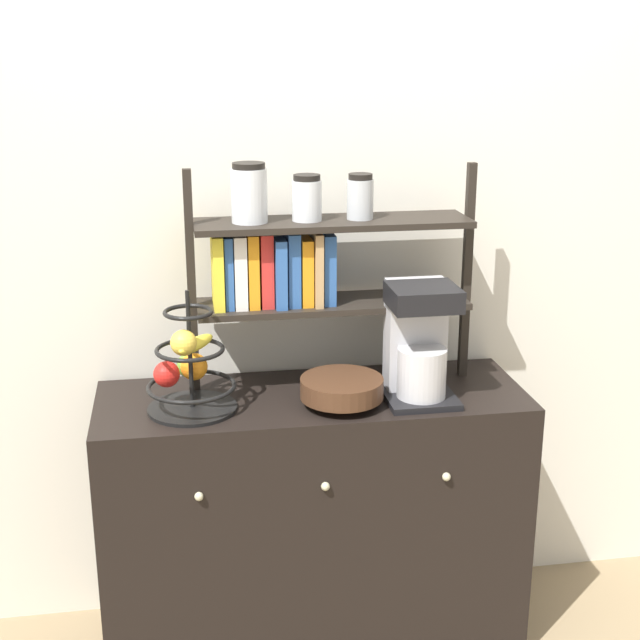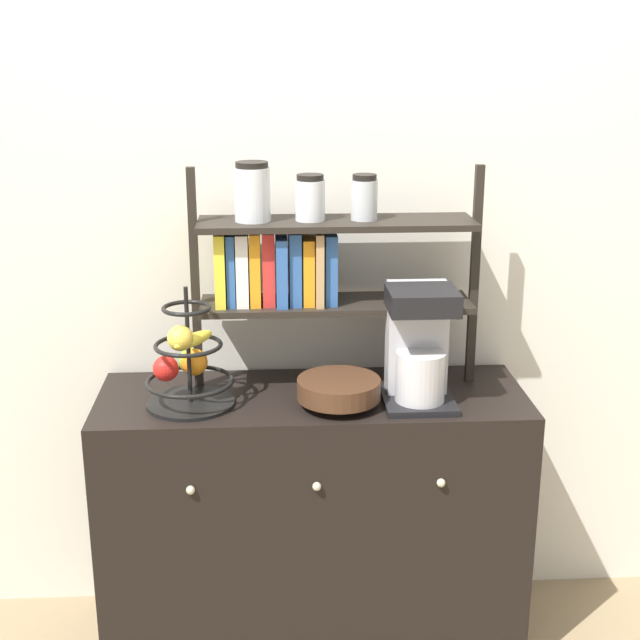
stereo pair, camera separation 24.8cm
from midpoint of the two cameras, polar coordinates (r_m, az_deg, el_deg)
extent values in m
cube|color=silver|center=(2.66, 1.87, 7.31)|extent=(7.00, 0.05, 2.60)
cube|color=black|center=(2.73, 2.19, -12.65)|extent=(1.23, 0.43, 0.80)
sphere|color=#B2AD8C|center=(2.42, -5.35, -10.86)|extent=(0.02, 0.02, 0.02)
sphere|color=#B2AD8C|center=(2.43, 2.77, -10.67)|extent=(0.02, 0.02, 0.02)
sphere|color=#B2AD8C|center=(2.49, 10.65, -10.28)|extent=(0.02, 0.02, 0.02)
cube|color=black|center=(2.52, 9.12, -5.15)|extent=(0.20, 0.21, 0.02)
cube|color=#B7B7BC|center=(2.52, 9.03, -1.14)|extent=(0.17, 0.08, 0.32)
cylinder|color=#B7B7BC|center=(2.48, 9.30, -3.63)|extent=(0.14, 0.14, 0.14)
cube|color=black|center=(2.42, 9.50, 1.23)|extent=(0.19, 0.17, 0.06)
cylinder|color=black|center=(2.49, -5.46, -5.36)|extent=(0.25, 0.25, 0.01)
cylinder|color=black|center=(2.43, -5.57, -1.66)|extent=(0.01, 0.01, 0.33)
torus|color=black|center=(2.47, -5.50, -3.98)|extent=(0.25, 0.25, 0.01)
torus|color=black|center=(2.43, -5.57, -1.66)|extent=(0.19, 0.19, 0.01)
torus|color=black|center=(2.40, -5.64, 0.72)|extent=(0.13, 0.13, 0.01)
sphere|color=red|center=(2.47, -7.03, -3.15)|extent=(0.07, 0.07, 0.07)
sphere|color=#6BAD33|center=(2.52, -5.49, -2.66)|extent=(0.07, 0.07, 0.07)
sphere|color=orange|center=(2.50, -5.26, -2.75)|extent=(0.08, 0.08, 0.08)
ellipsoid|color=yellow|center=(2.41, -5.20, -1.31)|extent=(0.12, 0.14, 0.04)
sphere|color=gold|center=(2.38, -6.01, -1.21)|extent=(0.07, 0.07, 0.07)
cylinder|color=#422819|center=(2.48, 4.08, -5.31)|extent=(0.13, 0.13, 0.02)
cylinder|color=#422819|center=(2.46, 4.10, -4.46)|extent=(0.23, 0.23, 0.06)
cube|color=black|center=(2.53, -5.23, 2.49)|extent=(0.02, 0.02, 0.64)
cube|color=black|center=(2.62, 12.54, 2.71)|extent=(0.02, 0.02, 0.64)
cube|color=black|center=(2.56, 3.79, 0.98)|extent=(0.78, 0.20, 0.02)
cube|color=black|center=(2.51, 3.90, 6.18)|extent=(0.78, 0.20, 0.02)
cube|color=yellow|center=(2.52, -3.58, 3.33)|extent=(0.03, 0.14, 0.21)
cube|color=#2D599E|center=(2.52, -2.91, 3.29)|extent=(0.02, 0.12, 0.20)
cube|color=white|center=(2.52, -2.18, 3.33)|extent=(0.03, 0.13, 0.21)
cube|color=orange|center=(2.52, -1.36, 3.37)|extent=(0.03, 0.13, 0.21)
cube|color=red|center=(2.52, -0.50, 3.38)|extent=(0.03, 0.12, 0.21)
cube|color=#2D599E|center=(2.52, 0.33, 3.24)|extent=(0.03, 0.16, 0.19)
cube|color=#2D599E|center=(2.52, 1.20, 3.41)|extent=(0.03, 0.13, 0.21)
cube|color=orange|center=(2.53, 2.04, 3.21)|extent=(0.03, 0.13, 0.19)
cube|color=tan|center=(2.53, 2.72, 3.43)|extent=(0.02, 0.16, 0.21)
cube|color=#2D599E|center=(2.53, 3.47, 3.35)|extent=(0.03, 0.13, 0.20)
cylinder|color=silver|center=(2.48, -1.47, 8.01)|extent=(0.10, 0.10, 0.15)
cylinder|color=black|center=(2.46, -1.49, 9.89)|extent=(0.09, 0.09, 0.02)
cylinder|color=silver|center=(2.49, 2.14, 7.63)|extent=(0.08, 0.08, 0.11)
cylinder|color=black|center=(2.48, 2.16, 9.09)|extent=(0.08, 0.08, 0.02)
cylinder|color=#ADB2B7|center=(2.51, 5.71, 7.63)|extent=(0.07, 0.07, 0.11)
cylinder|color=black|center=(2.50, 5.75, 9.06)|extent=(0.07, 0.07, 0.02)
camera|label=1|loc=(0.12, -87.14, 0.89)|focal=50.00mm
camera|label=2|loc=(0.12, 92.86, -0.89)|focal=50.00mm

